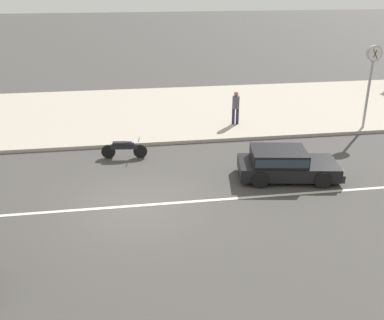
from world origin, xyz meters
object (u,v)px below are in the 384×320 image
hatchback_black_4 (284,163)px  motorcycle_0 (125,148)px  pedestrian_mid_kerb (236,105)px  street_clock (372,66)px

hatchback_black_4 → motorcycle_0: hatchback_black_4 is taller
motorcycle_0 → pedestrian_mid_kerb: (5.38, 3.18, 0.67)m
hatchback_black_4 → motorcycle_0: 6.37m
motorcycle_0 → hatchback_black_4: bearing=-26.7°
hatchback_black_4 → street_clock: size_ratio=1.00×
hatchback_black_4 → pedestrian_mid_kerb: pedestrian_mid_kerb is taller
hatchback_black_4 → motorcycle_0: bearing=153.3°
motorcycle_0 → street_clock: bearing=8.8°
motorcycle_0 → pedestrian_mid_kerb: size_ratio=1.14×
street_clock → pedestrian_mid_kerb: size_ratio=2.37×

